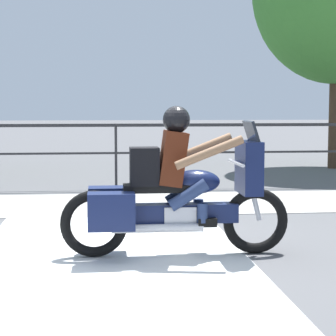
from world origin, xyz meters
name	(u,v)px	position (x,y,z in m)	size (l,w,h in m)	color
ground_plane	(128,250)	(0.00, 0.00, 0.00)	(120.00, 120.00, 0.00)	#565659
sidewalk_band	(119,204)	(0.00, 3.40, 0.01)	(44.00, 2.40, 0.01)	#A8A59E
crosswalk_band	(111,254)	(-0.19, -0.20, 0.00)	(2.89, 6.00, 0.01)	silver
fence_railing	(116,138)	(0.00, 5.37, 0.98)	(36.00, 0.05, 1.25)	#232326
motorcycle	(173,191)	(0.47, -0.29, 0.70)	(2.45, 0.76, 1.60)	black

